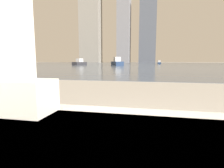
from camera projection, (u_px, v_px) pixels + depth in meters
The scene contains 8 objects.
towel_stack at pixel (25, 97), 0.83m from camera, with size 0.25×0.19×0.16m.
harbor_water at pixel (147, 64), 60.26m from camera, with size 180.00×110.00×0.01m.
harbor_boat_1 at pixel (159, 63), 51.73m from camera, with size 1.01×2.82×1.05m.
harbor_boat_2 at pixel (117, 62), 33.03m from camera, with size 3.05×4.48×1.59m.
harbor_boat_4 at pixel (80, 63), 36.61m from camera, with size 2.10×3.85×1.37m.
skyline_tower_0 at pixel (90, 5), 117.41m from camera, with size 13.62×10.30×76.80m.
skyline_tower_1 at pixel (124, 10), 113.38m from camera, with size 7.89×13.03×68.40m.
skyline_tower_2 at pixel (148, 30), 112.10m from camera, with size 10.55×7.81×41.06m.
Camera 1 is at (0.29, 0.13, 0.79)m, focal length 28.00 mm.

